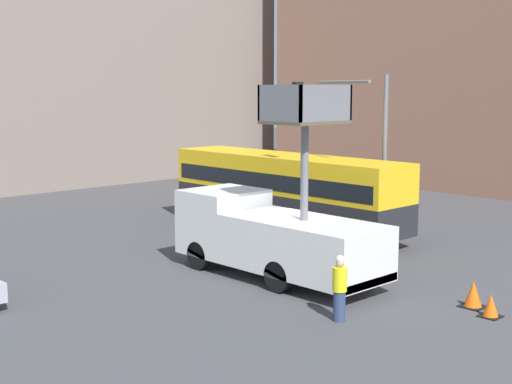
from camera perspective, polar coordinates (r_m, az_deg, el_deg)
ground_plane at (r=23.60m, az=0.93°, el=-6.48°), size 120.00×120.00×0.00m
building_backdrop_side at (r=46.30m, az=18.86°, el=9.96°), size 10.00×28.00×15.36m
utility_truck at (r=22.76m, az=1.39°, el=-3.31°), size 2.50×7.44×6.12m
city_bus at (r=29.88m, az=2.40°, el=0.43°), size 2.53×11.41×3.24m
traffic_light_pole at (r=28.32m, az=7.96°, el=5.06°), size 3.91×3.66×6.55m
road_worker_near_truck at (r=18.79m, az=6.70°, el=-7.67°), size 0.38×0.38×1.76m
road_worker_directing at (r=26.09m, az=9.23°, el=-2.98°), size 0.38×0.38×1.91m
traffic_cone_near_truck at (r=20.85m, az=16.98°, el=-7.88°), size 0.64×0.64×0.73m
traffic_cone_mid_road at (r=20.15m, az=18.27°, el=-8.69°), size 0.54×0.54×0.61m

